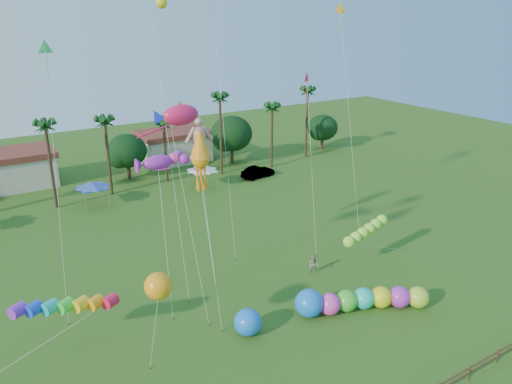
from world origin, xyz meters
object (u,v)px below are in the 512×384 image
spectator_b (314,265)px  blue_ball (248,322)px  caterpillar_inflatable (357,300)px  car_b (258,172)px

spectator_b → blue_ball: (-9.61, -4.49, 0.15)m
spectator_b → caterpillar_inflatable: (-0.78, -6.44, 0.07)m
blue_ball → car_b: bearing=56.5°
spectator_b → blue_ball: size_ratio=0.86×
caterpillar_inflatable → blue_ball: 9.04m
car_b → caterpillar_inflatable: 34.09m
car_b → spectator_b: 27.79m
car_b → caterpillar_inflatable: size_ratio=0.47×
spectator_b → blue_ball: 10.60m
blue_ball → spectator_b: bearing=25.0°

